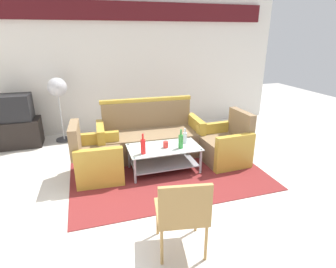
{
  "coord_description": "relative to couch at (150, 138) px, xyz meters",
  "views": [
    {
      "loc": [
        -1.16,
        -3.0,
        2.06
      ],
      "look_at": [
        -0.03,
        0.64,
        0.65
      ],
      "focal_mm": 29.3,
      "sensor_mm": 36.0,
      "label": 1
    }
  ],
  "objects": [
    {
      "name": "ground_plane",
      "position": [
        0.12,
        -1.42,
        -0.32
      ],
      "size": [
        14.0,
        14.0,
        0.0
      ],
      "primitive_type": "plane",
      "color": "beige"
    },
    {
      "name": "rug",
      "position": [
        0.09,
        -0.68,
        -0.31
      ],
      "size": [
        2.92,
        2.16,
        0.01
      ],
      "primitive_type": "cube",
      "color": "maroon",
      "rests_on": "ground"
    },
    {
      "name": "television",
      "position": [
        -2.31,
        1.13,
        0.44
      ],
      "size": [
        0.61,
        0.47,
        0.48
      ],
      "rotation": [
        0.0,
        0.0,
        3.11
      ],
      "color": "black",
      "rests_on": "tv_stand"
    },
    {
      "name": "tv_stand",
      "position": [
        -2.31,
        1.13,
        -0.06
      ],
      "size": [
        0.8,
        0.5,
        0.52
      ],
      "primitive_type": "cube",
      "color": "black",
      "rests_on": "ground"
    },
    {
      "name": "bottle_clear",
      "position": [
        0.42,
        -0.64,
        0.19
      ],
      "size": [
        0.07,
        0.07,
        0.25
      ],
      "color": "silver",
      "rests_on": "coffee_table"
    },
    {
      "name": "armchair_right",
      "position": [
        1.14,
        -0.67,
        -0.03
      ],
      "size": [
        0.73,
        0.79,
        0.85
      ],
      "rotation": [
        0.0,
        0.0,
        1.62
      ],
      "color": "#7F6647",
      "rests_on": "rug"
    },
    {
      "name": "wicker_chair",
      "position": [
        -0.27,
        -2.4,
        0.18
      ],
      "size": [
        0.55,
        0.55,
        0.84
      ],
      "rotation": [
        0.0,
        0.0,
        -0.17
      ],
      "color": "#AD844C",
      "rests_on": "ground"
    },
    {
      "name": "bottle_red",
      "position": [
        -0.3,
        -0.84,
        0.21
      ],
      "size": [
        0.07,
        0.07,
        0.31
      ],
      "color": "red",
      "rests_on": "coffee_table"
    },
    {
      "name": "coffee_table",
      "position": [
        0.05,
        -0.69,
        -0.04
      ],
      "size": [
        1.1,
        0.6,
        0.4
      ],
      "color": "silver",
      "rests_on": "rug"
    },
    {
      "name": "armchair_left",
      "position": [
        -0.96,
        -0.58,
        -0.03
      ],
      "size": [
        0.74,
        0.79,
        0.85
      ],
      "rotation": [
        0.0,
        0.0,
        -1.62
      ],
      "color": "#7F6647",
      "rests_on": "rug"
    },
    {
      "name": "pedestal_fan",
      "position": [
        -1.52,
        1.18,
        0.7
      ],
      "size": [
        0.36,
        0.36,
        1.27
      ],
      "color": "#2D2D33",
      "rests_on": "ground"
    },
    {
      "name": "bottle_green",
      "position": [
        0.29,
        -0.81,
        0.21
      ],
      "size": [
        0.07,
        0.07,
        0.3
      ],
      "color": "#2D8C38",
      "rests_on": "coffee_table"
    },
    {
      "name": "couch",
      "position": [
        0.0,
        0.0,
        0.0
      ],
      "size": [
        1.83,
        0.81,
        0.96
      ],
      "rotation": [
        0.0,
        0.0,
        3.1
      ],
      "color": "#7F6647",
      "rests_on": "rug"
    },
    {
      "name": "wall_back",
      "position": [
        0.12,
        1.63,
        1.16
      ],
      "size": [
        6.52,
        0.19,
        2.8
      ],
      "color": "silver",
      "rests_on": "ground"
    },
    {
      "name": "cup",
      "position": [
        0.07,
        -0.72,
        0.14
      ],
      "size": [
        0.08,
        0.08,
        0.1
      ],
      "primitive_type": "cylinder",
      "color": "red",
      "rests_on": "coffee_table"
    }
  ]
}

